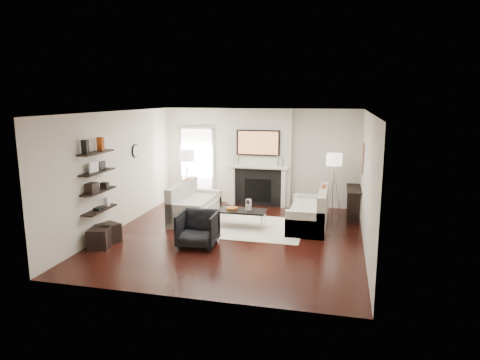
% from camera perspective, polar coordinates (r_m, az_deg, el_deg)
% --- Properties ---
extents(room_envelope, '(6.00, 6.00, 6.00)m').
position_cam_1_polar(room_envelope, '(9.12, -0.88, 0.53)').
color(room_envelope, black).
rests_on(room_envelope, ground).
extents(chimney_breast, '(1.80, 0.25, 2.70)m').
position_cam_1_polar(chimney_breast, '(11.89, 2.56, 2.99)').
color(chimney_breast, silver).
rests_on(chimney_breast, floor).
extents(fireplace_surround, '(1.30, 0.02, 1.04)m').
position_cam_1_polar(fireplace_surround, '(11.91, 2.40, -1.05)').
color(fireplace_surround, black).
rests_on(fireplace_surround, floor).
extents(firebox, '(0.75, 0.02, 0.65)m').
position_cam_1_polar(firebox, '(11.92, 2.39, -1.39)').
color(firebox, black).
rests_on(firebox, floor).
extents(mantel_pilaster_l, '(0.12, 0.08, 1.10)m').
position_cam_1_polar(mantel_pilaster_l, '(12.03, -0.99, -0.77)').
color(mantel_pilaster_l, white).
rests_on(mantel_pilaster_l, floor).
extents(mantel_pilaster_r, '(0.12, 0.08, 1.10)m').
position_cam_1_polar(mantel_pilaster_r, '(11.76, 5.82, -1.11)').
color(mantel_pilaster_r, white).
rests_on(mantel_pilaster_r, floor).
extents(mantel_shelf, '(1.70, 0.18, 0.07)m').
position_cam_1_polar(mantel_shelf, '(11.75, 2.38, 1.76)').
color(mantel_shelf, white).
rests_on(mantel_shelf, chimney_breast).
extents(tv_body, '(1.20, 0.06, 0.70)m').
position_cam_1_polar(tv_body, '(11.68, 2.43, 4.98)').
color(tv_body, black).
rests_on(tv_body, chimney_breast).
extents(tv_screen, '(1.10, 0.00, 0.62)m').
position_cam_1_polar(tv_screen, '(11.65, 2.40, 4.96)').
color(tv_screen, '#BF723F').
rests_on(tv_screen, tv_body).
extents(candlestick_l_tall, '(0.04, 0.04, 0.30)m').
position_cam_1_polar(candlestick_l_tall, '(11.84, -0.22, 2.75)').
color(candlestick_l_tall, silver).
rests_on(candlestick_l_tall, mantel_shelf).
extents(candlestick_l_short, '(0.04, 0.04, 0.24)m').
position_cam_1_polar(candlestick_l_short, '(11.88, -0.83, 2.63)').
color(candlestick_l_short, silver).
rests_on(candlestick_l_short, mantel_shelf).
extents(candlestick_r_tall, '(0.04, 0.04, 0.30)m').
position_cam_1_polar(candlestick_r_tall, '(11.63, 5.06, 2.56)').
color(candlestick_r_tall, silver).
rests_on(candlestick_r_tall, mantel_shelf).
extents(candlestick_r_short, '(0.04, 0.04, 0.24)m').
position_cam_1_polar(candlestick_r_short, '(11.62, 5.69, 2.39)').
color(candlestick_r_short, silver).
rests_on(candlestick_r_short, mantel_shelf).
extents(hallway_panel, '(0.90, 0.02, 2.10)m').
position_cam_1_polar(hallway_panel, '(12.51, -5.71, 1.97)').
color(hallway_panel, white).
rests_on(hallway_panel, floor).
extents(door_trim_l, '(0.06, 0.06, 2.16)m').
position_cam_1_polar(door_trim_l, '(12.66, -7.79, 2.02)').
color(door_trim_l, white).
rests_on(door_trim_l, floor).
extents(door_trim_r, '(0.06, 0.06, 2.16)m').
position_cam_1_polar(door_trim_r, '(12.35, -3.63, 1.88)').
color(door_trim_r, white).
rests_on(door_trim_r, floor).
extents(door_trim_top, '(1.02, 0.06, 0.06)m').
position_cam_1_polar(door_trim_top, '(12.37, -5.84, 6.90)').
color(door_trim_top, white).
rests_on(door_trim_top, wall_back).
extents(rug, '(2.60, 2.00, 0.01)m').
position_cam_1_polar(rug, '(10.11, 0.95, -6.27)').
color(rug, beige).
rests_on(rug, floor).
extents(loveseat_left_base, '(0.85, 1.80, 0.42)m').
position_cam_1_polar(loveseat_left_base, '(10.70, -5.98, -4.21)').
color(loveseat_left_base, beige).
rests_on(loveseat_left_base, floor).
extents(loveseat_left_back, '(0.18, 1.80, 0.80)m').
position_cam_1_polar(loveseat_left_back, '(10.73, -7.70, -2.46)').
color(loveseat_left_back, beige).
rests_on(loveseat_left_back, floor).
extents(loveseat_left_arm_n, '(0.85, 0.18, 0.60)m').
position_cam_1_polar(loveseat_left_arm_n, '(9.94, -7.54, -4.89)').
color(loveseat_left_arm_n, beige).
rests_on(loveseat_left_arm_n, floor).
extents(loveseat_left_arm_s, '(0.85, 0.18, 0.60)m').
position_cam_1_polar(loveseat_left_arm_s, '(11.42, -4.64, -2.74)').
color(loveseat_left_arm_s, beige).
rests_on(loveseat_left_arm_s, floor).
extents(loveseat_left_cushion, '(0.63, 1.44, 0.10)m').
position_cam_1_polar(loveseat_left_cushion, '(10.62, -5.75, -2.87)').
color(loveseat_left_cushion, beige).
rests_on(loveseat_left_cushion, loveseat_left_base).
extents(pillow_left_orange, '(0.10, 0.42, 0.42)m').
position_cam_1_polar(pillow_left_orange, '(10.96, -7.17, -1.07)').
color(pillow_left_orange, '#923A12').
rests_on(pillow_left_orange, loveseat_left_cushion).
extents(pillow_left_charcoal, '(0.10, 0.40, 0.40)m').
position_cam_1_polar(pillow_left_charcoal, '(10.42, -8.32, -1.79)').
color(pillow_left_charcoal, black).
rests_on(pillow_left_charcoal, loveseat_left_cushion).
extents(loveseat_right_base, '(0.85, 1.80, 0.42)m').
position_cam_1_polar(loveseat_right_base, '(10.17, 9.02, -5.09)').
color(loveseat_right_base, beige).
rests_on(loveseat_right_base, floor).
extents(loveseat_right_back, '(0.18, 1.80, 0.80)m').
position_cam_1_polar(loveseat_right_back, '(10.07, 10.97, -3.46)').
color(loveseat_right_back, beige).
rests_on(loveseat_right_back, floor).
extents(loveseat_right_arm_n, '(0.85, 0.18, 0.60)m').
position_cam_1_polar(loveseat_right_arm_n, '(9.37, 8.63, -5.91)').
color(loveseat_right_arm_n, beige).
rests_on(loveseat_right_arm_n, floor).
extents(loveseat_right_arm_s, '(0.85, 0.18, 0.60)m').
position_cam_1_polar(loveseat_right_arm_s, '(10.93, 9.38, -3.48)').
color(loveseat_right_arm_s, beige).
rests_on(loveseat_right_arm_s, floor).
extents(loveseat_right_cushion, '(0.63, 1.44, 0.10)m').
position_cam_1_polar(loveseat_right_cushion, '(10.11, 8.78, -3.66)').
color(loveseat_right_cushion, beige).
rests_on(loveseat_right_cushion, loveseat_right_base).
extents(pillow_right_orange, '(0.10, 0.42, 0.42)m').
position_cam_1_polar(pillow_right_orange, '(10.32, 11.09, -1.95)').
color(pillow_right_orange, '#923A12').
rests_on(pillow_right_orange, loveseat_right_cushion).
extents(pillow_right_charcoal, '(0.10, 0.40, 0.40)m').
position_cam_1_polar(pillow_right_charcoal, '(9.74, 10.93, -2.79)').
color(pillow_right_charcoal, black).
rests_on(pillow_right_charcoal, loveseat_right_cushion).
extents(coffee_table, '(1.10, 0.55, 0.04)m').
position_cam_1_polar(coffee_table, '(9.98, 0.31, -4.14)').
color(coffee_table, black).
rests_on(coffee_table, floor).
extents(coffee_leg_nw, '(0.02, 0.02, 0.38)m').
position_cam_1_polar(coffee_leg_nw, '(9.96, -2.80, -5.45)').
color(coffee_leg_nw, silver).
rests_on(coffee_leg_nw, floor).
extents(coffee_leg_ne, '(0.02, 0.02, 0.38)m').
position_cam_1_polar(coffee_leg_ne, '(9.73, 2.89, -5.84)').
color(coffee_leg_ne, silver).
rests_on(coffee_leg_ne, floor).
extents(coffee_leg_sw, '(0.02, 0.02, 0.38)m').
position_cam_1_polar(coffee_leg_sw, '(10.36, -2.12, -4.78)').
color(coffee_leg_sw, silver).
rests_on(coffee_leg_sw, floor).
extents(coffee_leg_se, '(0.02, 0.02, 0.38)m').
position_cam_1_polar(coffee_leg_se, '(10.15, 3.35, -5.13)').
color(coffee_leg_se, silver).
rests_on(coffee_leg_se, floor).
extents(hurricane_glass, '(0.14, 0.14, 0.25)m').
position_cam_1_polar(hurricane_glass, '(9.91, 1.15, -3.30)').
color(hurricane_glass, white).
rests_on(hurricane_glass, coffee_table).
extents(hurricane_candle, '(0.09, 0.09, 0.14)m').
position_cam_1_polar(hurricane_candle, '(9.92, 1.15, -3.66)').
color(hurricane_candle, white).
rests_on(hurricane_candle, coffee_table).
extents(copper_bowl, '(0.29, 0.29, 0.05)m').
position_cam_1_polar(copper_bowl, '(10.03, -1.09, -3.80)').
color(copper_bowl, '#B65F1E').
rests_on(copper_bowl, coffee_table).
extents(armchair, '(0.81, 0.76, 0.79)m').
position_cam_1_polar(armchair, '(8.82, -5.65, -6.30)').
color(armchair, black).
rests_on(armchair, floor).
extents(lamp_left_post, '(0.02, 0.02, 1.20)m').
position_cam_1_polar(lamp_left_post, '(11.81, -7.01, -0.82)').
color(lamp_left_post, silver).
rests_on(lamp_left_post, floor).
extents(lamp_left_shade, '(0.40, 0.40, 0.30)m').
position_cam_1_polar(lamp_left_shade, '(11.67, -7.10, 3.26)').
color(lamp_left_shade, white).
rests_on(lamp_left_shade, lamp_left_post).
extents(lamp_left_leg_a, '(0.25, 0.02, 1.23)m').
position_cam_1_polar(lamp_left_leg_a, '(11.78, -6.50, -0.85)').
color(lamp_left_leg_a, silver).
rests_on(lamp_left_leg_a, floor).
extents(lamp_left_leg_b, '(0.14, 0.22, 1.23)m').
position_cam_1_polar(lamp_left_leg_b, '(11.92, -7.10, -0.72)').
color(lamp_left_leg_b, silver).
rests_on(lamp_left_leg_b, floor).
extents(lamp_left_leg_c, '(0.14, 0.22, 1.23)m').
position_cam_1_polar(lamp_left_leg_c, '(11.75, -7.42, -0.90)').
color(lamp_left_leg_c, silver).
rests_on(lamp_left_leg_c, floor).
extents(lamp_right_post, '(0.02, 0.02, 1.20)m').
position_cam_1_polar(lamp_right_post, '(11.27, 12.27, -1.58)').
color(lamp_right_post, silver).
rests_on(lamp_right_post, floor).
extents(lamp_right_shade, '(0.40, 0.40, 0.30)m').
position_cam_1_polar(lamp_right_shade, '(11.12, 12.45, 2.70)').
color(lamp_right_shade, white).
rests_on(lamp_right_shade, lamp_right_post).
extents(lamp_right_leg_a, '(0.25, 0.02, 1.23)m').
position_cam_1_polar(lamp_right_leg_a, '(11.27, 12.83, -1.61)').
color(lamp_right_leg_a, silver).
rests_on(lamp_right_leg_a, floor).
extents(lamp_right_leg_b, '(0.14, 0.22, 1.23)m').
position_cam_1_polar(lamp_right_leg_b, '(11.36, 12.01, -1.46)').
color(lamp_right_leg_b, silver).
rests_on(lamp_right_leg_b, floor).
extents(lamp_right_leg_c, '(0.14, 0.22, 1.23)m').
position_cam_1_polar(lamp_right_leg_c, '(11.18, 11.98, -1.67)').
color(lamp_right_leg_c, silver).
rests_on(lamp_right_leg_c, floor).
extents(console_top, '(0.35, 1.20, 0.04)m').
position_cam_1_polar(console_top, '(11.15, 14.96, -1.15)').
color(console_top, black).
rests_on(console_top, floor).
extents(console_leg_n, '(0.30, 0.04, 0.71)m').
position_cam_1_polar(console_leg_n, '(10.70, 14.92, -3.72)').
color(console_leg_n, black).
rests_on(console_leg_n, floor).
extents(console_leg_s, '(0.30, 0.04, 0.71)m').
position_cam_1_polar(console_leg_s, '(11.77, 14.81, -2.38)').
color(console_leg_s, black).
rests_on(console_leg_s, floor).
extents(wall_art, '(0.03, 0.70, 0.70)m').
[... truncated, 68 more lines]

